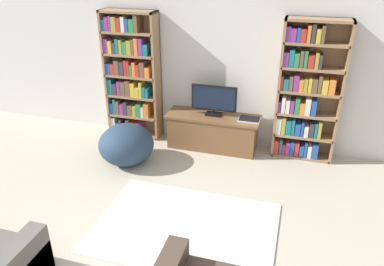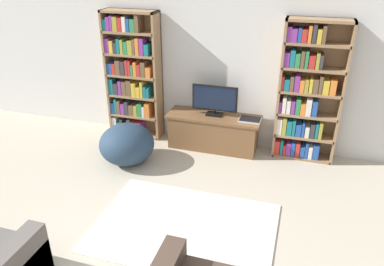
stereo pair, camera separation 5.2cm
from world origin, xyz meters
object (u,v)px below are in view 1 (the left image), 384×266
Objects in this scene: bookshelf_right at (305,94)px; television at (214,100)px; laptop at (249,119)px; bookshelf_left at (131,76)px; tv_stand at (213,132)px; beanbag_ottoman at (126,144)px.

bookshelf_right is 2.92× the size of television.
bookshelf_left is at bearing 176.13° from laptop.
beanbag_ottoman is (-1.09, -0.81, 0.02)m from tv_stand.
laptop reaches higher than tv_stand.
tv_stand is 1.81× the size of beanbag_ottoman.
bookshelf_right is at bearing 21.37° from beanbag_ottoman.
laptop is (1.95, -0.13, -0.46)m from bookshelf_left.
television reaches higher than tv_stand.
bookshelf_right is at bearing 5.41° from tv_stand.
bookshelf_left is 6.41× the size of laptop.
laptop is at bearing -4.50° from television.
television is 1.47m from beanbag_ottoman.
tv_stand is at bearing -90.00° from television.
laptop is (0.56, -0.01, 0.28)m from tv_stand.
laptop is at bearing -169.86° from bookshelf_right.
television is (1.39, -0.09, -0.22)m from bookshelf_left.
tv_stand is at bearing -174.59° from bookshelf_right.
bookshelf_left is 1.41× the size of tv_stand.
beanbag_ottoman is at bearing -153.98° from laptop.
bookshelf_right reaches higher than beanbag_ottoman.
bookshelf_right is at bearing 10.14° from laptop.
television reaches higher than laptop.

